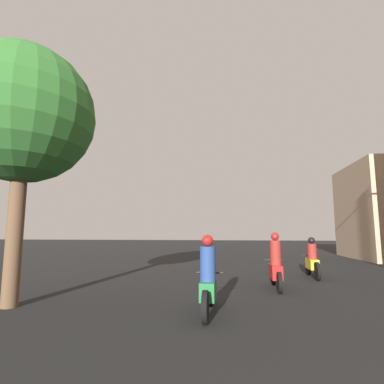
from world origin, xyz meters
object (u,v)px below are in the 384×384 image
object	(u,v)px
street_tree	(24,116)
motorcycle_green	(208,282)
motorcycle_red	(276,266)
motorcycle_yellow	(312,261)

from	to	relation	value
street_tree	motorcycle_green	bearing A→B (deg)	0.58
motorcycle_red	motorcycle_yellow	size ratio (longest dim) A/B	1.01
motorcycle_yellow	street_tree	world-z (taller)	street_tree
motorcycle_yellow	street_tree	bearing A→B (deg)	-154.37
motorcycle_green	motorcycle_red	distance (m)	3.50
motorcycle_green	motorcycle_red	xyz separation A→B (m)	(1.77, 3.02, 0.01)
motorcycle_green	motorcycle_red	bearing A→B (deg)	56.34
motorcycle_red	street_tree	xyz separation A→B (m)	(-6.22, -3.07, 3.82)
motorcycle_green	street_tree	bearing A→B (deg)	177.25
motorcycle_red	street_tree	size ratio (longest dim) A/B	0.32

